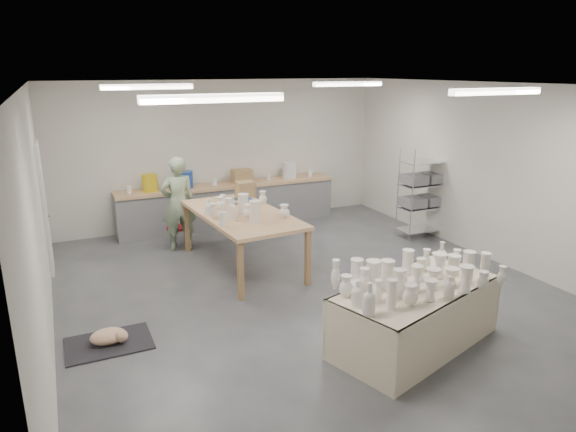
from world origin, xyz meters
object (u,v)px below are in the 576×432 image
work_table (242,212)px  potter (178,204)px  drying_table (415,312)px  red_stool (177,229)px

work_table → potter: potter is taller
drying_table → work_table: bearing=89.0°
drying_table → potter: bearing=93.5°
potter → red_stool: size_ratio=3.92×
work_table → potter: 1.47m
red_stool → potter: bearing=-90.0°
drying_table → red_stool: drying_table is taller
drying_table → red_stool: size_ratio=5.34×
drying_table → potter: (-1.75, 4.55, 0.43)m
work_table → red_stool: size_ratio=5.90×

